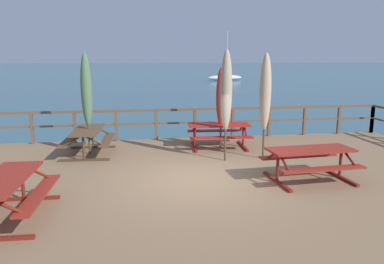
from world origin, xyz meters
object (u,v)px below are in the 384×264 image
object	(u,v)px
picnic_table_back_left	(219,130)
picnic_table_back_right	(88,136)
patio_umbrella_tall_back_left	(226,91)
patio_umbrella_tall_back_right	(265,92)
picnic_table_mid_left	(6,188)
patio_umbrella_tall_mid_right	(221,97)
patio_umbrella_short_mid	(86,91)
sailboat_distant	(225,77)
picnic_table_front_left	(310,157)

from	to	relation	value
picnic_table_back_left	picnic_table_back_right	distance (m)	4.05
patio_umbrella_tall_back_left	patio_umbrella_tall_back_right	size ratio (longest dim) A/B	1.03
picnic_table_mid_left	patio_umbrella_tall_mid_right	distance (m)	6.93
patio_umbrella_tall_mid_right	patio_umbrella_short_mid	world-z (taller)	patio_umbrella_short_mid
picnic_table_back_right	patio_umbrella_tall_mid_right	world-z (taller)	patio_umbrella_tall_mid_right
picnic_table_back_right	patio_umbrella_tall_back_left	size ratio (longest dim) A/B	0.64
patio_umbrella_short_mid	sailboat_distant	bearing A→B (deg)	71.50
picnic_table_mid_left	picnic_table_front_left	distance (m)	6.41
picnic_table_front_left	patio_umbrella_short_mid	bearing A→B (deg)	148.46
picnic_table_back_left	sailboat_distant	bearing A→B (deg)	75.99
patio_umbrella_tall_back_left	patio_umbrella_short_mid	world-z (taller)	patio_umbrella_tall_back_left
picnic_table_mid_left	sailboat_distant	world-z (taller)	sailboat_distant
picnic_table_back_left	picnic_table_back_right	size ratio (longest dim) A/B	1.04
picnic_table_back_left	sailboat_distant	size ratio (longest dim) A/B	0.27
picnic_table_mid_left	picnic_table_back_right	world-z (taller)	same
patio_umbrella_tall_back_right	patio_umbrella_tall_mid_right	distance (m)	1.78
picnic_table_front_left	picnic_table_back_left	distance (m)	3.78
picnic_table_mid_left	picnic_table_front_left	size ratio (longest dim) A/B	1.02
sailboat_distant	patio_umbrella_tall_back_left	bearing A→B (deg)	-103.77
picnic_table_back_right	patio_umbrella_short_mid	bearing A→B (deg)	67.26
picnic_table_back_right	patio_umbrella_tall_back_left	xyz separation A→B (m)	(3.87, -1.30, 1.39)
picnic_table_back_right	patio_umbrella_tall_back_right	bearing A→B (deg)	-14.09
patio_umbrella_short_mid	picnic_table_front_left	bearing A→B (deg)	-31.54
patio_umbrella_tall_back_left	patio_umbrella_tall_back_right	xyz separation A→B (m)	(1.13, 0.04, -0.06)
picnic_table_mid_left	patio_umbrella_tall_mid_right	bearing A→B (deg)	43.20
patio_umbrella_tall_back_left	patio_umbrella_short_mid	size ratio (longest dim) A/B	1.03
patio_umbrella_tall_back_right	patio_umbrella_tall_mid_right	bearing A→B (deg)	120.65
picnic_table_back_left	picnic_table_back_right	bearing A→B (deg)	-176.30
patio_umbrella_tall_back_right	sailboat_distant	size ratio (longest dim) A/B	0.39
patio_umbrella_tall_back_right	patio_umbrella_short_mid	size ratio (longest dim) A/B	1.00
picnic_table_back_right	patio_umbrella_short_mid	world-z (taller)	patio_umbrella_short_mid
picnic_table_mid_left	picnic_table_front_left	world-z (taller)	same
patio_umbrella_tall_back_left	patio_umbrella_tall_mid_right	world-z (taller)	patio_umbrella_tall_back_left
sailboat_distant	patio_umbrella_short_mid	bearing A→B (deg)	-108.50
picnic_table_back_left	sailboat_distant	xyz separation A→B (m)	(11.57, 46.39, -0.66)
patio_umbrella_tall_mid_right	sailboat_distant	xyz separation A→B (m)	(11.52, 46.39, -1.72)
picnic_table_mid_left	picnic_table_back_left	size ratio (longest dim) A/B	1.04
picnic_table_front_left	patio_umbrella_tall_mid_right	world-z (taller)	patio_umbrella_tall_mid_right
patio_umbrella_tall_back_left	patio_umbrella_tall_mid_right	bearing A→B (deg)	81.65
patio_umbrella_tall_back_right	patio_umbrella_tall_mid_right	xyz separation A→B (m)	(-0.90, 1.51, -0.26)
sailboat_distant	picnic_table_back_right	bearing A→B (deg)	-108.51
picnic_table_mid_left	patio_umbrella_tall_back_right	size ratio (longest dim) A/B	0.71
patio_umbrella_tall_back_left	patio_umbrella_tall_mid_right	xyz separation A→B (m)	(0.23, 1.56, -0.32)
patio_umbrella_tall_mid_right	picnic_table_back_right	bearing A→B (deg)	-176.36
picnic_table_front_left	patio_umbrella_short_mid	distance (m)	6.47
patio_umbrella_tall_back_left	patio_umbrella_short_mid	bearing A→B (deg)	160.75
picnic_table_front_left	patio_umbrella_tall_back_left	distance (m)	2.86
sailboat_distant	picnic_table_mid_left	bearing A→B (deg)	-107.91
patio_umbrella_tall_mid_right	picnic_table_back_left	bearing A→B (deg)	178.82
picnic_table_back_right	patio_umbrella_tall_back_left	bearing A→B (deg)	-18.55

